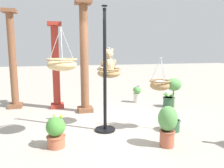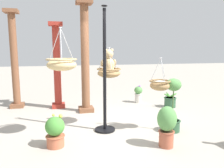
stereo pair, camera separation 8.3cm
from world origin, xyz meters
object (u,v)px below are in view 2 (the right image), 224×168
teddy_bear (109,62)px  hanging_basket_left_high (62,64)px  greenhouse_pillar_right (85,60)px  hanging_basket_with_teddy (109,72)px  potted_plant_small_succulent (173,107)px  potted_plant_fern_front (138,94)px  potted_plant_conical_shrub (170,101)px  potted_plant_tall_leafy (167,125)px  potted_plant_bushy_green (55,132)px  hanging_basket_right_low (160,85)px  greenhouse_pillar_far_back (57,68)px  display_pole_central (105,93)px  greenhouse_pillar_left (14,62)px

teddy_bear → hanging_basket_left_high: bearing=-156.4°
greenhouse_pillar_right → hanging_basket_left_high: bearing=-110.6°
hanging_basket_with_teddy → potted_plant_small_succulent: 1.57m
hanging_basket_with_teddy → potted_plant_fern_front: size_ratio=1.17×
potted_plant_small_succulent → potted_plant_conical_shrub: 2.09m
potted_plant_tall_leafy → potted_plant_bushy_green: potted_plant_tall_leafy is taller
hanging_basket_right_low → potted_plant_tall_leafy: size_ratio=0.91×
hanging_basket_right_low → potted_plant_fern_front: bearing=78.9°
potted_plant_bushy_green → hanging_basket_right_low: bearing=6.6°
hanging_basket_with_teddy → potted_plant_small_succulent: bearing=-27.2°
teddy_bear → potted_plant_fern_front: (1.46, 1.95, -1.17)m
hanging_basket_with_teddy → potted_plant_bushy_green: size_ratio=1.13×
teddy_bear → greenhouse_pillar_far_back: size_ratio=0.21×
potted_plant_tall_leafy → potted_plant_conical_shrub: size_ratio=1.69×
potted_plant_small_succulent → hanging_basket_right_low: bearing=167.5°
potted_plant_tall_leafy → teddy_bear: bearing=119.6°
hanging_basket_left_high → potted_plant_bushy_green: bearing=-112.1°
display_pole_central → potted_plant_tall_leafy: bearing=-49.3°
hanging_basket_with_teddy → potted_plant_tall_leafy: size_ratio=0.90×
greenhouse_pillar_far_back → potted_plant_conical_shrub: greenhouse_pillar_far_back is taller
hanging_basket_with_teddy → teddy_bear: hanging_basket_with_teddy is taller
display_pole_central → greenhouse_pillar_left: 3.40m
hanging_basket_with_teddy → potted_plant_bushy_green: (-1.19, -0.82, -0.95)m
greenhouse_pillar_left → greenhouse_pillar_right: (1.98, -0.95, 0.08)m
hanging_basket_left_high → potted_plant_tall_leafy: size_ratio=1.08×
hanging_basket_right_low → potted_plant_small_succulent: hanging_basket_right_low is taller
greenhouse_pillar_far_back → potted_plant_small_succulent: bearing=-47.8°
hanging_basket_with_teddy → hanging_basket_right_low: 1.14m
potted_plant_small_succulent → potted_plant_conical_shrub: (0.95, 1.83, -0.35)m
greenhouse_pillar_far_back → potted_plant_conical_shrub: (3.31, -0.78, -1.03)m
hanging_basket_left_high → potted_plant_conical_shrub: 3.82m
teddy_bear → potted_plant_small_succulent: (1.24, -0.66, -0.93)m
hanging_basket_with_teddy → hanging_basket_left_high: hanging_basket_left_high is taller
display_pole_central → hanging_basket_with_teddy: 0.50m
greenhouse_pillar_right → greenhouse_pillar_far_back: (-0.76, 0.62, -0.26)m
hanging_basket_with_teddy → hanging_basket_left_high: (-1.02, -0.42, 0.23)m
display_pole_central → potted_plant_bushy_green: bearing=-151.1°
hanging_basket_with_teddy → potted_plant_small_succulent: hanging_basket_with_teddy is taller
hanging_basket_right_low → greenhouse_pillar_right: greenhouse_pillar_right is taller
display_pole_central → hanging_basket_with_teddy: (0.15, 0.25, 0.41)m
hanging_basket_left_high → potted_plant_tall_leafy: 2.25m
hanging_basket_with_teddy → teddy_bear: (-0.00, 0.02, 0.23)m
greenhouse_pillar_left → potted_plant_tall_leafy: greenhouse_pillar_left is taller
teddy_bear → display_pole_central: bearing=-118.7°
teddy_bear → greenhouse_pillar_right: bearing=105.2°
display_pole_central → greenhouse_pillar_right: 1.73m
potted_plant_conical_shrub → potted_plant_fern_front: bearing=133.2°
hanging_basket_right_low → greenhouse_pillar_far_back: greenhouse_pillar_far_back is taller
potted_plant_small_succulent → greenhouse_pillar_left: bearing=140.7°
hanging_basket_with_teddy → potted_plant_conical_shrub: 2.71m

